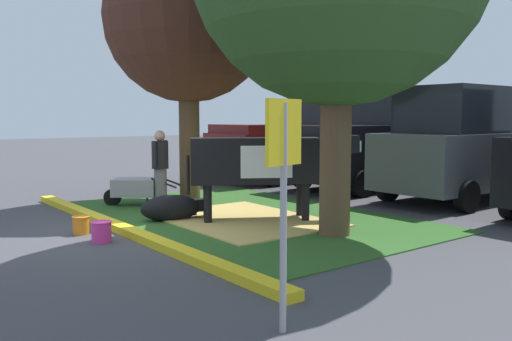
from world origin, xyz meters
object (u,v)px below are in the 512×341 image
Objects in this scene: shade_tree_left at (188,19)px; pickup_truck_maroon at (300,142)px; parking_sign at (284,169)px; pickup_truck_black at (380,145)px; wheelbarrow at (135,188)px; bucket_pink at (101,231)px; cow_holstein at (262,161)px; calf_lying at (173,208)px; person_handler at (160,167)px; suv_dark_grey at (466,144)px; bucket_orange at (81,225)px.

shade_tree_left reaches higher than pickup_truck_maroon.
pickup_truck_black is at bearing 124.96° from parking_sign.
wheelbarrow reaches higher than bucket_pink.
cow_holstein is 2.05× the size of wheelbarrow.
wheelbarrow is at bearing 165.12° from parking_sign.
person_handler reaches higher than calf_lying.
cow_holstein is 0.62× the size of suv_dark_grey.
shade_tree_left reaches higher than cow_holstein.
parking_sign is 0.44× the size of suv_dark_grey.
cow_holstein is at bearing -71.62° from pickup_truck_black.
bucket_pink is 0.07× the size of suv_dark_grey.
cow_holstein is at bearing 143.89° from parking_sign.
cow_holstein is 2.14× the size of calf_lying.
person_handler is (-2.38, -0.77, -0.23)m from cow_holstein.
bucket_pink is 0.06× the size of pickup_truck_maroon.
shade_tree_left reaches higher than parking_sign.
suv_dark_grey reaches higher than wheelbarrow.
bucket_orange is 0.05× the size of pickup_truck_maroon.
pickup_truck_black is at bearing 79.40° from shade_tree_left.
parking_sign is (5.03, -1.69, 1.19)m from calf_lying.
person_handler is at bearing -95.33° from pickup_truck_black.
person_handler is at bearing -118.59° from suv_dark_grey.
bucket_pink is at bearing -63.90° from calf_lying.
pickup_truck_maroon is at bearing 119.36° from calf_lying.
pickup_truck_maroon is at bearing -170.96° from pickup_truck_black.
person_handler is at bearing 33.63° from wheelbarrow.
suv_dark_grey reaches higher than parking_sign.
shade_tree_left is 3.65× the size of person_handler.
pickup_truck_maroon is at bearing 109.46° from shade_tree_left.
bucket_orange is 0.05× the size of pickup_truck_black.
calf_lying is (-0.97, -1.27, -0.85)m from cow_holstein.
pickup_truck_black reaches higher than parking_sign.
person_handler is 6.15m from pickup_truck_maroon.
calf_lying is 5.44m from parking_sign.
bucket_pink is (2.74, -1.81, -0.22)m from wheelbarrow.
bucket_pink is 9.09m from pickup_truck_maroon.
parking_sign is 8.74m from suv_dark_grey.
calf_lying is 0.25× the size of pickup_truck_black.
parking_sign is at bearing -55.04° from pickup_truck_black.
parking_sign is at bearing 0.02° from bucket_orange.
shade_tree_left reaches higher than person_handler.
shade_tree_left is 1.26× the size of suv_dark_grey.
pickup_truck_maroon reaches higher than cow_holstein.
bucket_pink is at bearing -93.12° from cow_holstein.
cow_holstein is 6.73m from pickup_truck_maroon.
pickup_truck_maroon is 1.17× the size of suv_dark_grey.
bucket_pink is 0.06× the size of pickup_truck_black.
bucket_orange is (-4.98, -0.00, -1.28)m from parking_sign.
shade_tree_left is 3.80m from wheelbarrow.
bucket_orange is at bearing -56.17° from person_handler.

